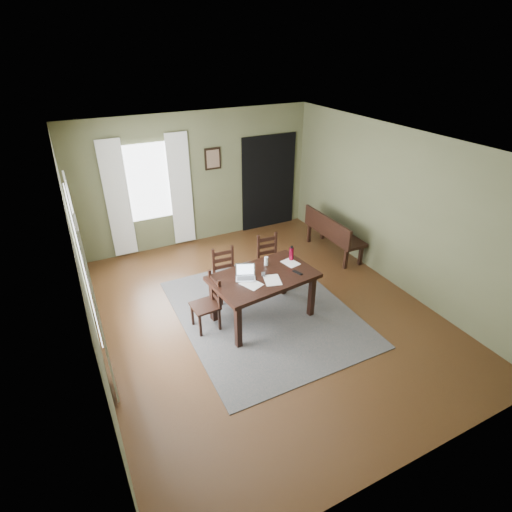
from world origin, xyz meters
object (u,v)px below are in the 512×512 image
chair_end (208,303)px  chair_back_left (226,275)px  dining_table (263,281)px  bench (332,231)px  laptop (245,274)px  chair_back_right (270,260)px  water_bottle (291,254)px

chair_end → chair_back_left: (0.56, 0.62, 0.00)m
dining_table → chair_end: 0.90m
chair_back_left → bench: 2.56m
chair_back_left → laptop: 0.83m
chair_end → laptop: laptop is taller
chair_back_right → laptop: (-0.87, -0.84, 0.40)m
dining_table → bench: 2.58m
chair_back_left → chair_back_right: size_ratio=0.99×
bench → chair_end: bearing=110.0°
chair_end → water_bottle: 1.54m
chair_back_left → bench: chair_back_left is taller
chair_end → chair_back_right: chair_back_right is taller
dining_table → chair_end: chair_end is taller
dining_table → laptop: (-0.26, 0.07, 0.15)m
chair_back_right → bench: 1.67m
chair_back_right → bench: bearing=18.0°
chair_back_right → bench: (1.62, 0.38, 0.06)m
dining_table → bench: size_ratio=1.12×
bench → water_bottle: bearing=123.5°
chair_end → chair_back_left: size_ratio=0.99×
chair_back_left → dining_table: bearing=-65.8°
chair_back_left → chair_end: bearing=-127.6°
dining_table → chair_back_right: bearing=49.4°
laptop → water_bottle: 0.90m
chair_back_right → chair_end: bearing=-148.3°
chair_back_left → laptop: bearing=-83.9°
chair_back_left → laptop: size_ratio=2.47×
water_bottle → laptop: bearing=-170.1°
dining_table → chair_back_right: 1.11m
chair_end → bench: size_ratio=0.59×
dining_table → bench: bench is taller
dining_table → chair_back_left: 0.88m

